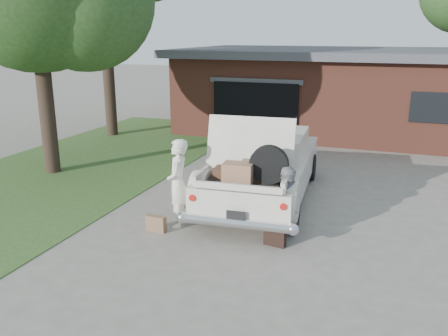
% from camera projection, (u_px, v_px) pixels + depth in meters
% --- Properties ---
extents(ground, '(90.00, 90.00, 0.00)m').
position_uv_depth(ground, '(214.00, 225.00, 10.10)').
color(ground, gray).
rests_on(ground, ground).
extents(grass_strip, '(6.00, 16.00, 0.02)m').
position_uv_depth(grass_strip, '(84.00, 165.00, 14.64)').
color(grass_strip, '#2D4C1E').
rests_on(grass_strip, ground).
extents(house, '(12.80, 7.80, 3.30)m').
position_uv_depth(house, '(337.00, 89.00, 19.66)').
color(house, brown).
rests_on(house, ground).
extents(sedan, '(2.59, 5.75, 2.29)m').
position_uv_depth(sedan, '(264.00, 166.00, 11.47)').
color(sedan, silver).
rests_on(sedan, ground).
extents(woman_left, '(0.63, 0.79, 1.87)m').
position_uv_depth(woman_left, '(178.00, 183.00, 9.82)').
color(woman_left, white).
rests_on(woman_left, ground).
extents(woman_right, '(0.79, 0.88, 1.49)m').
position_uv_depth(woman_right, '(289.00, 204.00, 9.22)').
color(woman_right, gray).
rests_on(woman_right, ground).
extents(suitcase_left, '(0.44, 0.17, 0.33)m').
position_uv_depth(suitcase_left, '(156.00, 224.00, 9.74)').
color(suitcase_left, brown).
rests_on(suitcase_left, ground).
extents(suitcase_right, '(0.44, 0.20, 0.33)m').
position_uv_depth(suitcase_right, '(275.00, 238.00, 9.08)').
color(suitcase_right, black).
rests_on(suitcase_right, ground).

